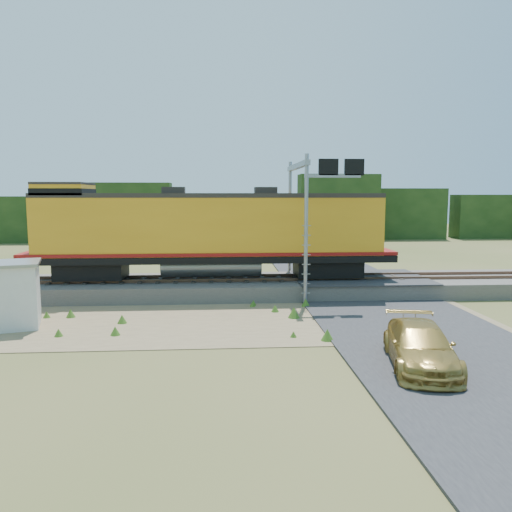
{
  "coord_description": "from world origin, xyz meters",
  "views": [
    {
      "loc": [
        -0.34,
        -20.01,
        5.2
      ],
      "look_at": [
        1.24,
        3.0,
        2.4
      ],
      "focal_mm": 35.0,
      "sensor_mm": 36.0,
      "label": 1
    }
  ],
  "objects": [
    {
      "name": "road",
      "position": [
        7.0,
        0.74,
        0.09
      ],
      "size": [
        7.0,
        66.0,
        0.86
      ],
      "color": "#38383A",
      "rests_on": "ground"
    },
    {
      "name": "ballast",
      "position": [
        0.0,
        6.0,
        0.4
      ],
      "size": [
        70.0,
        5.0,
        0.8
      ],
      "primitive_type": "cube",
      "color": "slate",
      "rests_on": "ground"
    },
    {
      "name": "dirt_shoulder",
      "position": [
        -2.0,
        0.5,
        0.01
      ],
      "size": [
        26.0,
        8.0,
        0.03
      ],
      "primitive_type": "cube",
      "color": "#8C7754",
      "rests_on": "ground"
    },
    {
      "name": "tree_line_north",
      "position": [
        0.0,
        38.0,
        3.07
      ],
      "size": [
        130.0,
        3.0,
        6.5
      ],
      "color": "#193212",
      "rests_on": "ground"
    },
    {
      "name": "rails",
      "position": [
        0.0,
        6.0,
        0.88
      ],
      "size": [
        70.0,
        1.54,
        0.16
      ],
      "color": "brown",
      "rests_on": "ballast"
    },
    {
      "name": "signal_gantry",
      "position": [
        3.98,
        5.33,
        5.34
      ],
      "size": [
        2.83,
        6.2,
        7.13
      ],
      "color": "gray",
      "rests_on": "ground"
    },
    {
      "name": "weed_clumps",
      "position": [
        -3.5,
        0.1,
        0.0
      ],
      "size": [
        15.0,
        6.2,
        0.56
      ],
      "primitive_type": null,
      "color": "#3B661D",
      "rests_on": "ground"
    },
    {
      "name": "shed",
      "position": [
        -8.67,
        -0.08,
        1.33
      ],
      "size": [
        2.73,
        2.73,
        2.62
      ],
      "rotation": [
        0.0,
        0.0,
        0.28
      ],
      "color": "silver",
      "rests_on": "ground"
    },
    {
      "name": "ground",
      "position": [
        0.0,
        0.0,
        0.0
      ],
      "size": [
        140.0,
        140.0,
        0.0
      ],
      "primitive_type": "plane",
      "color": "#475123",
      "rests_on": "ground"
    },
    {
      "name": "car",
      "position": [
        5.64,
        -5.7,
        0.66
      ],
      "size": [
        2.71,
        4.8,
        1.31
      ],
      "primitive_type": "imported",
      "rotation": [
        0.0,
        0.0,
        -0.2
      ],
      "color": "#B29142",
      "rests_on": "ground"
    },
    {
      "name": "locomotive",
      "position": [
        -1.18,
        6.0,
        3.37
      ],
      "size": [
        18.96,
        2.89,
        4.89
      ],
      "color": "black",
      "rests_on": "rails"
    }
  ]
}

